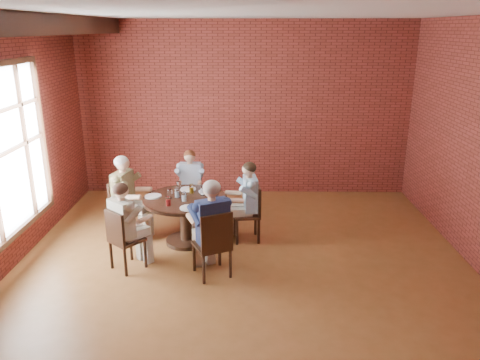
{
  "coord_description": "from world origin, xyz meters",
  "views": [
    {
      "loc": [
        0.04,
        -5.66,
        3.23
      ],
      "look_at": [
        -0.05,
        1.0,
        1.06
      ],
      "focal_mm": 35.0,
      "sensor_mm": 36.0,
      "label": 1
    }
  ],
  "objects_px": {
    "diner_c": "(127,197)",
    "chair_c": "(123,206)",
    "diner_a": "(247,202)",
    "chair_e": "(214,242)",
    "chair_b": "(191,192)",
    "smartphone": "(196,206)",
    "chair_d": "(122,237)",
    "chair_a": "(251,210)",
    "diner_e": "(211,228)",
    "diner_b": "(190,186)",
    "dining_table": "(186,211)",
    "diner_d": "(126,226)"
  },
  "relations": [
    {
      "from": "diner_d",
      "to": "chair_e",
      "type": "height_order",
      "value": "diner_d"
    },
    {
      "from": "dining_table",
      "to": "chair_a",
      "type": "bearing_deg",
      "value": 7.22
    },
    {
      "from": "diner_e",
      "to": "diner_c",
      "type": "bearing_deg",
      "value": -66.13
    },
    {
      "from": "diner_b",
      "to": "chair_d",
      "type": "distance_m",
      "value": 1.98
    },
    {
      "from": "diner_c",
      "to": "chair_d",
      "type": "xyz_separation_m",
      "value": [
        0.2,
        -1.12,
        -0.18
      ]
    },
    {
      "from": "chair_a",
      "to": "chair_e",
      "type": "xyz_separation_m",
      "value": [
        -0.51,
        -1.21,
        0.02
      ]
    },
    {
      "from": "chair_a",
      "to": "chair_c",
      "type": "relative_size",
      "value": 0.97
    },
    {
      "from": "chair_a",
      "to": "diner_a",
      "type": "relative_size",
      "value": 0.71
    },
    {
      "from": "chair_c",
      "to": "diner_e",
      "type": "distance_m",
      "value": 1.97
    },
    {
      "from": "smartphone",
      "to": "diner_c",
      "type": "bearing_deg",
      "value": 161.66
    },
    {
      "from": "diner_d",
      "to": "smartphone",
      "type": "xyz_separation_m",
      "value": [
        0.92,
        0.45,
        0.12
      ]
    },
    {
      "from": "diner_e",
      "to": "smartphone",
      "type": "relative_size",
      "value": 9.38
    },
    {
      "from": "dining_table",
      "to": "chair_c",
      "type": "height_order",
      "value": "chair_c"
    },
    {
      "from": "chair_a",
      "to": "chair_c",
      "type": "xyz_separation_m",
      "value": [
        -2.07,
        0.13,
        0.01
      ]
    },
    {
      "from": "chair_b",
      "to": "chair_c",
      "type": "height_order",
      "value": "chair_c"
    },
    {
      "from": "dining_table",
      "to": "diner_a",
      "type": "distance_m",
      "value": 0.96
    },
    {
      "from": "diner_a",
      "to": "chair_b",
      "type": "bearing_deg",
      "value": -139.94
    },
    {
      "from": "dining_table",
      "to": "diner_d",
      "type": "height_order",
      "value": "diner_d"
    },
    {
      "from": "diner_c",
      "to": "chair_b",
      "type": "bearing_deg",
      "value": -35.85
    },
    {
      "from": "diner_d",
      "to": "diner_e",
      "type": "xyz_separation_m",
      "value": [
        1.19,
        -0.16,
        0.05
      ]
    },
    {
      "from": "diner_c",
      "to": "diner_d",
      "type": "height_order",
      "value": "diner_c"
    },
    {
      "from": "diner_b",
      "to": "chair_e",
      "type": "height_order",
      "value": "diner_b"
    },
    {
      "from": "diner_d",
      "to": "chair_e",
      "type": "xyz_separation_m",
      "value": [
        1.23,
        -0.25,
        -0.12
      ]
    },
    {
      "from": "diner_b",
      "to": "chair_c",
      "type": "bearing_deg",
      "value": -147.34
    },
    {
      "from": "diner_a",
      "to": "chair_d",
      "type": "distance_m",
      "value": 1.99
    },
    {
      "from": "diner_c",
      "to": "chair_e",
      "type": "distance_m",
      "value": 1.98
    },
    {
      "from": "diner_b",
      "to": "diner_c",
      "type": "relative_size",
      "value": 0.93
    },
    {
      "from": "diner_b",
      "to": "diner_e",
      "type": "distance_m",
      "value": 2.01
    },
    {
      "from": "diner_b",
      "to": "diner_c",
      "type": "bearing_deg",
      "value": -144.2
    },
    {
      "from": "dining_table",
      "to": "diner_e",
      "type": "xyz_separation_m",
      "value": [
        0.48,
        -1.0,
        0.15
      ]
    },
    {
      "from": "chair_e",
      "to": "smartphone",
      "type": "relative_size",
      "value": 6.56
    },
    {
      "from": "diner_b",
      "to": "chair_a",
      "type": "bearing_deg",
      "value": -39.74
    },
    {
      "from": "smartphone",
      "to": "chair_d",
      "type": "bearing_deg",
      "value": -142.72
    },
    {
      "from": "diner_a",
      "to": "diner_b",
      "type": "xyz_separation_m",
      "value": [
        -0.98,
        0.83,
        -0.02
      ]
    },
    {
      "from": "diner_b",
      "to": "diner_c",
      "type": "xyz_separation_m",
      "value": [
        -0.93,
        -0.72,
        0.05
      ]
    },
    {
      "from": "diner_c",
      "to": "chair_c",
      "type": "bearing_deg",
      "value": 90.0
    },
    {
      "from": "chair_b",
      "to": "smartphone",
      "type": "bearing_deg",
      "value": -82.19
    },
    {
      "from": "diner_a",
      "to": "diner_d",
      "type": "height_order",
      "value": "diner_a"
    },
    {
      "from": "dining_table",
      "to": "chair_a",
      "type": "height_order",
      "value": "chair_a"
    },
    {
      "from": "chair_b",
      "to": "smartphone",
      "type": "height_order",
      "value": "chair_b"
    },
    {
      "from": "diner_b",
      "to": "chair_c",
      "type": "relative_size",
      "value": 1.32
    },
    {
      "from": "chair_d",
      "to": "smartphone",
      "type": "xyz_separation_m",
      "value": [
        0.97,
        0.51,
        0.26
      ]
    },
    {
      "from": "diner_a",
      "to": "chair_e",
      "type": "height_order",
      "value": "diner_a"
    },
    {
      "from": "diner_d",
      "to": "chair_e",
      "type": "bearing_deg",
      "value": -150.71
    },
    {
      "from": "diner_b",
      "to": "diner_c",
      "type": "distance_m",
      "value": 1.17
    },
    {
      "from": "dining_table",
      "to": "diner_a",
      "type": "relative_size",
      "value": 1.01
    },
    {
      "from": "chair_b",
      "to": "chair_d",
      "type": "xyz_separation_m",
      "value": [
        -0.73,
        -1.91,
        0.01
      ]
    },
    {
      "from": "diner_c",
      "to": "chair_d",
      "type": "relative_size",
      "value": 1.49
    },
    {
      "from": "chair_b",
      "to": "chair_e",
      "type": "xyz_separation_m",
      "value": [
        0.55,
        -2.1,
        0.03
      ]
    },
    {
      "from": "smartphone",
      "to": "diner_d",
      "type": "bearing_deg",
      "value": -144.28
    }
  ]
}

